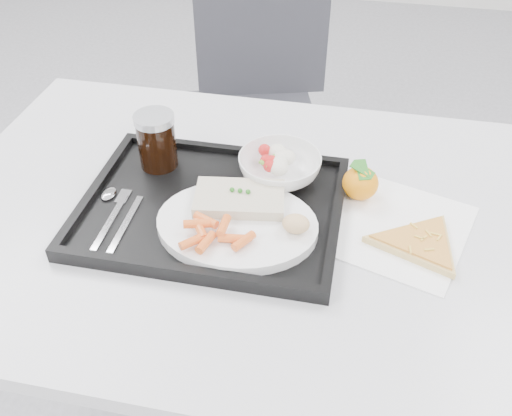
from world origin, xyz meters
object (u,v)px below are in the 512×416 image
pizza_slice (420,243)px  cola_glass (156,140)px  salad_bowl (280,167)px  table (265,241)px  tray (212,208)px  tangerine (360,183)px  chair (255,89)px  dinner_plate (237,225)px

pizza_slice → cola_glass: bearing=166.3°
salad_bowl → cola_glass: bearing=-179.0°
table → pizza_slice: size_ratio=5.90×
tray → tangerine: size_ratio=6.24×
chair → salad_bowl: (0.20, -0.74, 0.25)m
tray → table: bearing=8.8°
tray → salad_bowl: 0.15m
table → tray: (-0.09, -0.01, 0.08)m
dinner_plate → tangerine: size_ratio=3.74×
pizza_slice → table: bearing=172.6°
table → cola_glass: cola_glass is taller
table → pizza_slice: bearing=-7.4°
dinner_plate → salad_bowl: bearing=73.9°
table → chair: bearing=103.0°
tangerine → tray: bearing=-160.3°
table → cola_glass: 0.28m
table → chair: (-0.19, 0.83, -0.15)m
table → dinner_plate: bearing=-118.6°
salad_bowl → cola_glass: cola_glass is taller
cola_glass → table: bearing=-20.7°
dinner_plate → tangerine: 0.24m
table → tangerine: 0.20m
tray → pizza_slice: tray is taller
table → pizza_slice: pizza_slice is taller
cola_glass → pizza_slice: 0.51m
salad_bowl → tangerine: 0.15m
salad_bowl → pizza_slice: bearing=-25.8°
chair → tray: size_ratio=2.07×
tray → salad_bowl: salad_bowl is taller
tangerine → table: bearing=-154.4°
tangerine → dinner_plate: bearing=-143.8°
tray → pizza_slice: (0.36, -0.02, 0.00)m
dinner_plate → tangerine: (0.19, 0.14, 0.01)m
dinner_plate → chair: bearing=99.9°
tray → dinner_plate: size_ratio=1.67×
tray → dinner_plate: 0.08m
pizza_slice → dinner_plate: bearing=-173.9°
dinner_plate → pizza_slice: bearing=6.1°
table → salad_bowl: (0.01, 0.09, 0.11)m
table → chair: 0.87m
table → salad_bowl: size_ratio=7.89×
chair → cola_glass: size_ratio=8.61×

